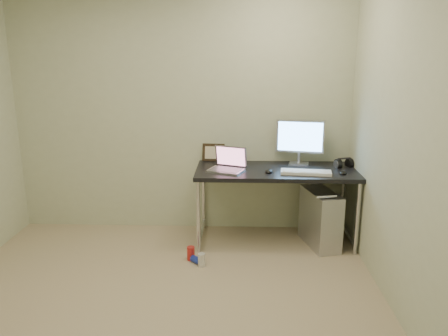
# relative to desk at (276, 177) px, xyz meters

# --- Properties ---
(floor) EXTENTS (3.50, 3.50, 0.00)m
(floor) POSITION_rel_desk_xyz_m (-0.97, -1.41, -0.67)
(floor) COLOR tan
(floor) RESTS_ON ground
(wall_back) EXTENTS (3.50, 0.02, 2.50)m
(wall_back) POSITION_rel_desk_xyz_m (-0.97, 0.34, 0.58)
(wall_back) COLOR beige
(wall_back) RESTS_ON ground
(wall_right) EXTENTS (0.02, 3.50, 2.50)m
(wall_right) POSITION_rel_desk_xyz_m (0.78, -1.41, 0.58)
(wall_right) COLOR beige
(wall_right) RESTS_ON ground
(desk) EXTENTS (1.57, 0.69, 0.75)m
(desk) POSITION_rel_desk_xyz_m (0.00, 0.00, 0.00)
(desk) COLOR black
(desk) RESTS_ON ground
(tower_computer) EXTENTS (0.36, 0.58, 0.59)m
(tower_computer) POSITION_rel_desk_xyz_m (0.44, -0.10, -0.39)
(tower_computer) COLOR #B8B8BD
(tower_computer) RESTS_ON ground
(cable_a) EXTENTS (0.01, 0.16, 0.69)m
(cable_a) POSITION_rel_desk_xyz_m (0.39, 0.29, -0.27)
(cable_a) COLOR black
(cable_a) RESTS_ON ground
(cable_b) EXTENTS (0.02, 0.11, 0.71)m
(cable_b) POSITION_rel_desk_xyz_m (0.48, 0.27, -0.29)
(cable_b) COLOR black
(cable_b) RESTS_ON ground
(can_red) EXTENTS (0.09, 0.09, 0.13)m
(can_red) POSITION_rel_desk_xyz_m (-0.80, -0.48, -0.61)
(can_red) COLOR red
(can_red) RESTS_ON ground
(can_white) EXTENTS (0.08, 0.08, 0.12)m
(can_white) POSITION_rel_desk_xyz_m (-0.69, -0.60, -0.61)
(can_white) COLOR silver
(can_white) RESTS_ON ground
(can_blue) EXTENTS (0.13, 0.12, 0.06)m
(can_blue) POSITION_rel_desk_xyz_m (-0.74, -0.55, -0.64)
(can_blue) COLOR #1C2FA7
(can_blue) RESTS_ON ground
(laptop) EXTENTS (0.40, 0.37, 0.23)m
(laptop) POSITION_rel_desk_xyz_m (-0.47, -0.05, 0.13)
(laptop) COLOR silver
(laptop) RESTS_ON desk
(monitor) EXTENTS (0.48, 0.18, 0.46)m
(monitor) POSITION_rel_desk_xyz_m (0.25, 0.22, 0.35)
(monitor) COLOR silver
(monitor) RESTS_ON desk
(keyboard) EXTENTS (0.49, 0.21, 0.03)m
(keyboard) POSITION_rel_desk_xyz_m (0.27, -0.16, 0.09)
(keyboard) COLOR white
(keyboard) RESTS_ON desk
(mouse_right) EXTENTS (0.10, 0.12, 0.04)m
(mouse_right) POSITION_rel_desk_xyz_m (0.62, -0.15, 0.10)
(mouse_right) COLOR black
(mouse_right) RESTS_ON desk
(mouse_left) EXTENTS (0.10, 0.13, 0.04)m
(mouse_left) POSITION_rel_desk_xyz_m (-0.08, -0.12, 0.10)
(mouse_left) COLOR black
(mouse_left) RESTS_ON desk
(headphones) EXTENTS (0.20, 0.11, 0.12)m
(headphones) POSITION_rel_desk_xyz_m (0.69, 0.12, 0.11)
(headphones) COLOR black
(headphones) RESTS_ON desk
(picture_frame) EXTENTS (0.24, 0.09, 0.19)m
(picture_frame) POSITION_rel_desk_xyz_m (-0.64, 0.32, 0.17)
(picture_frame) COLOR black
(picture_frame) RESTS_ON desk
(webcam) EXTENTS (0.05, 0.04, 0.13)m
(webcam) POSITION_rel_desk_xyz_m (-0.43, 0.30, 0.18)
(webcam) COLOR silver
(webcam) RESTS_ON desk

